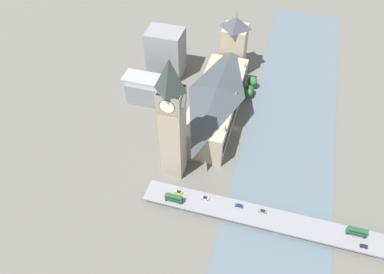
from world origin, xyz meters
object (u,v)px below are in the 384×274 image
car_northbound_tail (179,192)px  car_southbound_mid (263,211)px  clock_tower (172,119)px  double_decker_bus_rear (174,198)px  car_northbound_lead (239,206)px  parliament_hall (216,102)px  road_bridge (278,221)px  victoria_tower (234,45)px  car_northbound_mid (205,198)px  double_decker_bus_lead (357,232)px  car_southbound_lead (364,246)px

car_northbound_tail → car_southbound_mid: 48.47m
clock_tower → car_northbound_tail: clock_tower is taller
double_decker_bus_rear → car_northbound_lead: size_ratio=2.30×
parliament_hall → car_northbound_lead: parliament_hall is taller
parliament_hall → road_bridge: (-53.02, 75.83, -10.22)m
car_southbound_mid → car_northbound_tail: bearing=0.6°
victoria_tower → road_bridge: bearing=111.7°
parliament_hall → car_southbound_mid: size_ratio=19.57×
parliament_hall → car_northbound_tail: parliament_hall is taller
clock_tower → car_northbound_tail: size_ratio=19.78×
double_decker_bus_rear → car_northbound_mid: 17.82m
car_northbound_lead → car_southbound_mid: size_ratio=0.95×
double_decker_bus_lead → car_southbound_lead: 7.69m
double_decker_bus_rear → car_northbound_tail: (-0.95, -6.12, -2.09)m
car_southbound_lead → car_southbound_mid: car_southbound_mid is taller
car_northbound_lead → car_southbound_lead: 66.84m
double_decker_bus_rear → victoria_tower: bearing=-92.2°
victoria_tower → double_decker_bus_lead: 161.66m
road_bridge → car_northbound_lead: (22.15, -2.97, 1.51)m
road_bridge → car_northbound_tail: bearing=-2.5°
double_decker_bus_lead → double_decker_bus_rear: 99.06m
double_decker_bus_lead → car_northbound_mid: (82.31, 0.01, -2.03)m
car_northbound_lead → car_northbound_mid: (19.65, 0.30, 0.05)m
clock_tower → car_southbound_mid: size_ratio=18.00×
parliament_hall → double_decker_bus_lead: 118.91m
parliament_hall → victoria_tower: 58.49m
car_southbound_lead → clock_tower: bearing=-12.7°
clock_tower → car_northbound_mid: clock_tower is taller
car_northbound_lead → car_southbound_lead: car_northbound_lead is taller
road_bridge → car_northbound_tail: car_northbound_tail is taller
parliament_hall → car_northbound_mid: size_ratio=20.03×
road_bridge → double_decker_bus_lead: 40.75m
clock_tower → double_decker_bus_rear: bearing=107.1°
car_northbound_mid → road_bridge: bearing=176.3°
car_southbound_mid → road_bridge: bearing=161.3°
car_northbound_lead → car_southbound_mid: car_northbound_lead is taller
car_northbound_lead → car_northbound_tail: size_ratio=1.05×
double_decker_bus_lead → car_northbound_mid: double_decker_bus_lead is taller
double_decker_bus_lead → car_northbound_mid: bearing=0.0°
car_northbound_mid → car_northbound_lead: bearing=-179.1°
victoria_tower → double_decker_bus_rear: bearing=87.8°
victoria_tower → car_northbound_mid: (-11.27, 130.77, -18.74)m
road_bridge → car_northbound_lead: bearing=-7.6°
car_northbound_lead → car_southbound_mid: bearing=-179.8°
clock_tower → victoria_tower: bearing=-96.5°
car_northbound_tail → car_northbound_lead: bearing=-179.2°
road_bridge → car_northbound_mid: size_ratio=34.15×
double_decker_bus_lead → car_southbound_mid: 49.49m
double_decker_bus_lead → double_decker_bus_rear: double_decker_bus_rear is taller
clock_tower → victoria_tower: (-12.88, -112.29, -20.19)m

